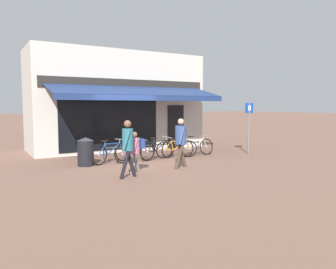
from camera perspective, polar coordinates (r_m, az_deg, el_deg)
The scene contains 13 objects.
ground_plane at distance 11.98m, azimuth -5.41°, elevation -5.00°, with size 160.00×160.00×0.00m, color brown.
shop_front at distance 16.21m, azimuth -8.87°, elevation 5.71°, with size 8.14×4.99×4.57m.
bike_rack_rail at distance 12.88m, azimuth -2.31°, elevation -2.10°, with size 4.28×0.04×0.57m.
bicycle_blue at distance 12.08m, azimuth -9.90°, elevation -3.11°, with size 1.76×0.75×0.86m.
bicycle_purple at distance 12.25m, azimuth -5.82°, elevation -3.11°, with size 1.73×0.53×0.82m.
bicycle_black at distance 12.70m, azimuth -1.71°, elevation -2.62°, with size 1.81×0.64×0.88m.
bicycle_orange at distance 13.08m, azimuth 1.51°, elevation -2.49°, with size 1.72×0.59×0.83m.
bicycle_silver at distance 13.69m, azimuth 4.97°, elevation -2.16°, with size 1.74×0.52×0.85m.
pedestrian_adult at distance 10.91m, azimuth 2.24°, elevation -0.63°, with size 0.60×0.58×1.68m.
pedestrian_child at distance 10.09m, azimuth -5.63°, elevation -2.29°, with size 0.51×0.47×1.30m.
pedestrian_second_adult at distance 9.48m, azimuth -7.02°, elevation -1.39°, with size 0.59×0.45×1.69m.
litter_bin at distance 11.71m, azimuth -14.15°, elevation -2.90°, with size 0.57×0.57×0.99m.
parking_sign at distance 14.62m, azimuth 13.90°, elevation 2.19°, with size 0.44×0.07×2.26m.
Camera 1 is at (-4.98, -10.69, 2.09)m, focal length 35.00 mm.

